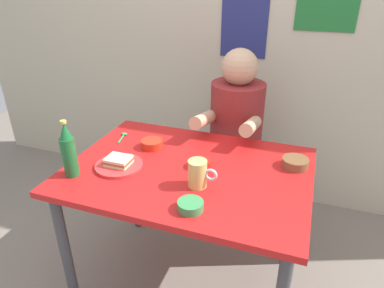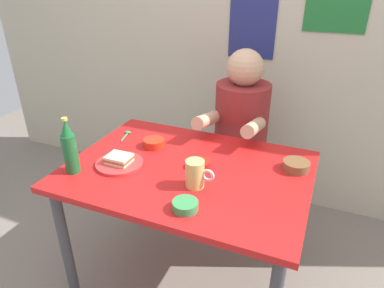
# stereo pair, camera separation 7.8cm
# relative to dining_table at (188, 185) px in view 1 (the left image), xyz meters

# --- Properties ---
(ground_plane) EXTENTS (6.00, 6.00, 0.00)m
(ground_plane) POSITION_rel_dining_table_xyz_m (0.00, 0.00, -0.65)
(ground_plane) COLOR slate
(wall_back) EXTENTS (4.40, 0.09, 2.60)m
(wall_back) POSITION_rel_dining_table_xyz_m (0.00, 1.05, 0.65)
(wall_back) COLOR #BCB299
(wall_back) RESTS_ON ground
(dining_table) EXTENTS (1.10, 0.80, 0.74)m
(dining_table) POSITION_rel_dining_table_xyz_m (0.00, 0.00, 0.00)
(dining_table) COLOR red
(dining_table) RESTS_ON ground
(stool) EXTENTS (0.34, 0.34, 0.45)m
(stool) POSITION_rel_dining_table_xyz_m (0.08, 0.63, -0.30)
(stool) COLOR #4C4C51
(stool) RESTS_ON ground
(person_seated) EXTENTS (0.33, 0.56, 0.72)m
(person_seated) POSITION_rel_dining_table_xyz_m (0.08, 0.62, 0.12)
(person_seated) COLOR maroon
(person_seated) RESTS_ON stool
(plate_orange) EXTENTS (0.22, 0.22, 0.01)m
(plate_orange) POSITION_rel_dining_table_xyz_m (-0.31, -0.10, 0.10)
(plate_orange) COLOR red
(plate_orange) RESTS_ON dining_table
(sandwich) EXTENTS (0.11, 0.09, 0.04)m
(sandwich) POSITION_rel_dining_table_xyz_m (-0.31, -0.10, 0.13)
(sandwich) COLOR beige
(sandwich) RESTS_ON plate_orange
(beer_mug) EXTENTS (0.13, 0.08, 0.12)m
(beer_mug) POSITION_rel_dining_table_xyz_m (0.09, -0.12, 0.15)
(beer_mug) COLOR #D1BC66
(beer_mug) RESTS_ON dining_table
(beer_bottle) EXTENTS (0.06, 0.06, 0.26)m
(beer_bottle) POSITION_rel_dining_table_xyz_m (-0.47, -0.23, 0.21)
(beer_bottle) COLOR #19602D
(beer_bottle) RESTS_ON dining_table
(sambal_bowl_red) EXTENTS (0.10, 0.10, 0.03)m
(sambal_bowl_red) POSITION_rel_dining_table_xyz_m (0.05, 0.03, 0.11)
(sambal_bowl_red) COLOR #B21E14
(sambal_bowl_red) RESTS_ON dining_table
(condiment_bowl_brown) EXTENTS (0.12, 0.12, 0.04)m
(condiment_bowl_brown) POSITION_rel_dining_table_xyz_m (0.46, 0.18, 0.12)
(condiment_bowl_brown) COLOR brown
(condiment_bowl_brown) RESTS_ON dining_table
(sauce_bowl_chili) EXTENTS (0.11, 0.11, 0.04)m
(sauce_bowl_chili) POSITION_rel_dining_table_xyz_m (-0.25, 0.13, 0.12)
(sauce_bowl_chili) COLOR red
(sauce_bowl_chili) RESTS_ON dining_table
(dip_bowl_green) EXTENTS (0.10, 0.10, 0.03)m
(dip_bowl_green) POSITION_rel_dining_table_xyz_m (0.11, -0.29, 0.11)
(dip_bowl_green) COLOR #388C4C
(dip_bowl_green) RESTS_ON dining_table
(spoon) EXTENTS (0.05, 0.12, 0.01)m
(spoon) POSITION_rel_dining_table_xyz_m (-0.45, 0.19, 0.10)
(spoon) COLOR #26A559
(spoon) RESTS_ON dining_table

